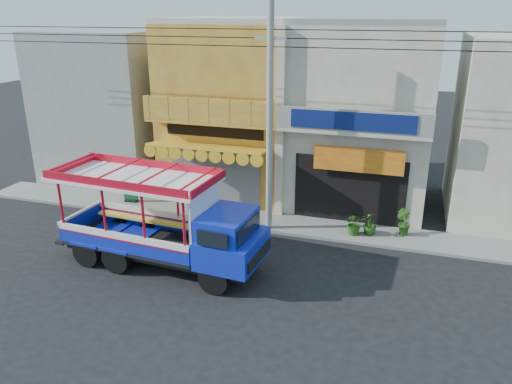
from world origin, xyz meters
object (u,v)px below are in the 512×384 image
utility_pole (274,109)px  songthaew_truck (174,225)px  potted_plant_c (370,224)px  potted_plant_a (355,224)px  potted_plant_b (403,222)px  green_sign (131,193)px

utility_pole → songthaew_truck: bearing=-119.8°
utility_pole → songthaew_truck: utility_pole is taller
potted_plant_c → songthaew_truck: bearing=-19.4°
songthaew_truck → potted_plant_a: bearing=38.6°
potted_plant_b → utility_pole: bearing=50.4°
potted_plant_b → potted_plant_c: potted_plant_b is taller
green_sign → songthaew_truck: bearing=-46.5°
utility_pole → songthaew_truck: 5.80m
utility_pole → potted_plant_b: utility_pole is taller
potted_plant_a → utility_pole: bearing=171.7°
potted_plant_a → potted_plant_c: bearing=1.0°
songthaew_truck → potted_plant_a: 7.31m
utility_pole → potted_plant_c: utility_pole is taller
potted_plant_b → potted_plant_c: 1.32m
green_sign → potted_plant_c: bearing=-1.7°
songthaew_truck → potted_plant_b: size_ratio=7.30×
potted_plant_b → potted_plant_a: bearing=56.9°
potted_plant_b → songthaew_truck: bearing=73.8°
utility_pole → potted_plant_c: (3.87, 0.57, -4.45)m
potted_plant_c → green_sign: bearing=-58.1°
utility_pole → potted_plant_a: size_ratio=30.86×
songthaew_truck → potted_plant_c: songthaew_truck is taller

